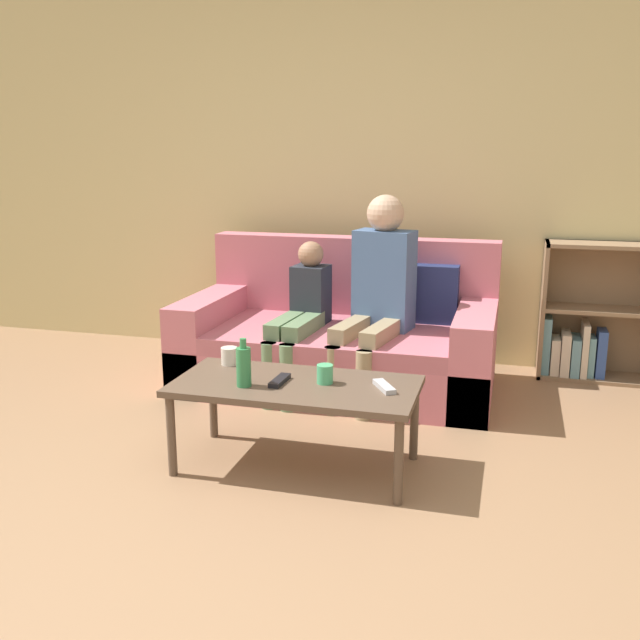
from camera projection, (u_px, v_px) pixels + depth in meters
The scene contains 12 objects.
ground_plane at pixel (214, 556), 2.59m from camera, with size 22.00×22.00×0.00m, color #997251.
wall_back at pixel (369, 169), 4.84m from camera, with size 12.00×0.06×2.60m.
couch at pixel (341, 341), 4.42m from camera, with size 1.87×1.00×0.88m.
bookshelf at pixel (594, 324), 4.53m from camera, with size 0.77×0.28×0.87m.
coffee_table at pixel (296, 391), 3.22m from camera, with size 1.10×0.54×0.41m.
person_adult at pixel (379, 285), 4.17m from camera, with size 0.43×0.71×1.18m.
person_child at pixel (301, 312), 4.26m from camera, with size 0.26×0.68×0.89m.
cup_near at pixel (229, 356), 3.48m from camera, with size 0.08×0.08×0.09m.
cup_far at pixel (325, 374), 3.20m from camera, with size 0.07×0.07×0.09m.
tv_remote_0 at pixel (384, 387), 3.13m from camera, with size 0.13×0.17×0.02m.
tv_remote_1 at pixel (280, 381), 3.21m from camera, with size 0.05×0.17×0.02m.
bottle at pixel (244, 366), 3.15m from camera, with size 0.07×0.07×0.22m.
Camera 1 is at (0.99, -2.13, 1.44)m, focal length 40.00 mm.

